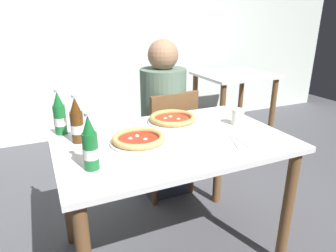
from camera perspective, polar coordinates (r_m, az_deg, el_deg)
The scene contains 13 objects.
ground_plane at distance 2.00m, azimuth 0.63°, elevation -22.52°, with size 8.00×8.00×0.00m, color #4C4C51.
back_wall_tiled at distance 3.59m, azimuth -14.98°, elevation 18.55°, with size 7.00×0.10×2.60m, color silver.
dining_table_main at distance 1.64m, azimuth 0.72°, elevation -5.95°, with size 1.20×0.80×0.75m.
chair_behind_table at distance 2.30m, azimuth -0.20°, elevation -2.23°, with size 0.44×0.44×0.85m.
diner_seated at distance 2.31m, azimuth -0.88°, elevation 0.52°, with size 0.34×0.34×1.21m.
dining_table_background at distance 3.54m, azimuth 12.36°, elevation 7.16°, with size 0.80×0.70×0.75m.
pizza_margherita_near at distance 1.82m, azimuth 0.86°, elevation 1.35°, with size 0.30×0.30×0.04m.
pizza_marinara_far at distance 1.53m, azimuth -5.60°, elevation -2.51°, with size 0.29×0.29×0.04m.
beer_bottle_left at distance 1.28m, azimuth -14.54°, elevation -3.69°, with size 0.07×0.07×0.25m.
beer_bottle_center at distance 1.57m, azimuth -16.90°, elevation 0.60°, with size 0.07×0.07×0.25m.
beer_bottle_right at distance 1.72m, azimuth -19.86°, elevation 1.87°, with size 0.07×0.07×0.25m.
napkin_with_cutlery at distance 1.58m, azimuth 13.07°, elevation -2.94°, with size 0.22×0.22×0.01m.
paper_cup at distance 1.82m, azimuth 13.07°, elevation 1.71°, with size 0.07×0.07×0.10m, color white.
Camera 1 is at (-0.62, -1.34, 1.36)m, focal length 32.15 mm.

